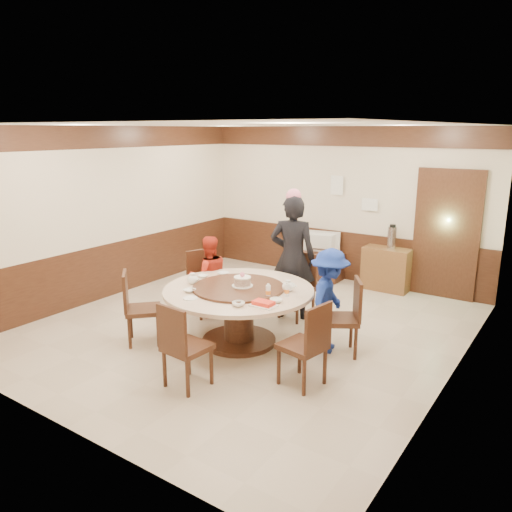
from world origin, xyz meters
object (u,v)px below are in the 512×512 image
Objects in this scene: birthday_cake at (242,281)px; thermos at (392,238)px; person_red at (209,277)px; television at (321,242)px; banquet_table at (239,304)px; person_standing at (293,257)px; shrimp_platter at (263,304)px; side_cabinet at (386,269)px; person_blue at (329,301)px; tv_stand at (320,265)px.

birthday_cake is 3.35m from thermos.
birthday_cake is (0.99, -0.51, 0.23)m from person_red.
person_red is at bearing 68.58° from television.
television is at bearing 98.39° from banquet_table.
television is at bearing -94.24° from person_standing.
shrimp_platter is 3.68m from side_cabinet.
tv_stand is at bearing 16.24° from person_blue.
thermos is (0.23, 3.65, 0.16)m from shrimp_platter.
television is (-0.51, 3.21, -0.14)m from birthday_cake.
television is 1.84× the size of thermos.
television is (-1.55, 2.79, 0.04)m from person_blue.
person_red is 2.03m from person_blue.
shrimp_platter is at bearing 98.14° from person_red.
birthday_cake reaches higher than side_cabinet.
person_blue is 2.84m from thermos.
thermos is at bearing 75.30° from banquet_table.
side_cabinet reaches higher than tv_stand.
shrimp_platter reaches higher than tv_stand.
television is at bearing 107.05° from shrimp_platter.
tv_stand is 1.29m from side_cabinet.
person_standing is at bearing 85.65° from banquet_table.
person_standing is at bearing 39.43° from person_blue.
thermos is at bearing 0.00° from side_cabinet.
shrimp_platter is 0.35× the size of tv_stand.
banquet_table is 0.77m from shrimp_platter.
side_cabinet is (1.28, 0.03, -0.33)m from television.
side_cabinet is (0.71, 2.06, -0.54)m from person_standing.
person_blue is 2.85m from side_cabinet.
person_standing is 2.25m from side_cabinet.
person_blue reaches higher than tv_stand.
person_standing is 1.68m from shrimp_platter.
tv_stand is at bearing 180.00° from television.
side_cabinet is (0.77, 3.24, -0.47)m from birthday_cake.
person_red is at bearing 149.85° from shrimp_platter.
person_standing reaches higher than birthday_cake.
person_blue is 3.19m from television.
thermos reaches higher than television.
shrimp_platter is 3.66m from thermos.
person_red is 4.52× the size of birthday_cake.
birthday_cake is 0.91× the size of shrimp_platter.
birthday_cake is (-1.03, -0.42, 0.18)m from person_blue.
shrimp_platter is 0.79× the size of thermos.
banquet_table is 3.30m from tv_stand.
banquet_table is at bearing -103.73° from side_cabinet.
person_red is at bearing 12.52° from person_standing.
shrimp_platter is 0.38× the size of side_cabinet.
person_standing reaches higher than person_red.
person_blue is at bearing -84.55° from side_cabinet.
person_red is at bearing -123.64° from thermos.
shrimp_platter is at bearing -30.45° from banquet_table.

